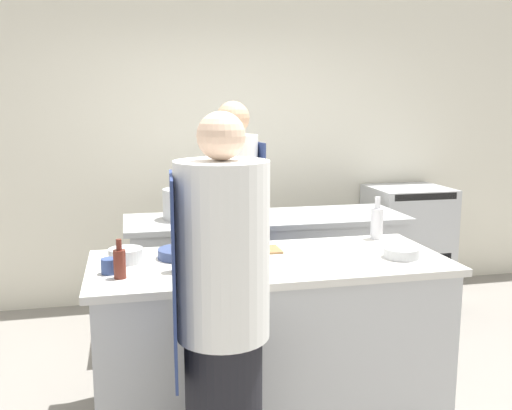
% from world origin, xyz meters
% --- Properties ---
extents(ground_plane, '(16.00, 16.00, 0.00)m').
position_xyz_m(ground_plane, '(0.00, 0.00, 0.00)').
color(ground_plane, gray).
extents(wall_back, '(8.00, 0.06, 2.80)m').
position_xyz_m(wall_back, '(0.00, 2.13, 1.40)').
color(wall_back, silver).
rests_on(wall_back, ground_plane).
extents(prep_counter, '(2.00, 0.86, 0.92)m').
position_xyz_m(prep_counter, '(0.00, 0.00, 0.46)').
color(prep_counter, '#B7BABC').
rests_on(prep_counter, ground_plane).
extents(pass_counter, '(2.17, 0.70, 0.92)m').
position_xyz_m(pass_counter, '(0.28, 1.20, 0.46)').
color(pass_counter, '#B7BABC').
rests_on(pass_counter, ground_plane).
extents(oven_range, '(0.70, 0.63, 1.02)m').
position_xyz_m(oven_range, '(1.78, 1.76, 0.51)').
color(oven_range, '#B7BABC').
rests_on(oven_range, ground_plane).
extents(chef_at_prep_near, '(0.42, 0.40, 1.76)m').
position_xyz_m(chef_at_prep_near, '(-0.39, -0.73, 0.88)').
color(chef_at_prep_near, black).
rests_on(chef_at_prep_near, ground_plane).
extents(chef_at_stove, '(0.35, 0.34, 1.80)m').
position_xyz_m(chef_at_stove, '(-0.07, 0.69, 0.92)').
color(chef_at_stove, black).
rests_on(chef_at_stove, ground_plane).
extents(bottle_olive_oil, '(0.07, 0.07, 0.20)m').
position_xyz_m(bottle_olive_oil, '(-0.40, -0.03, 1.00)').
color(bottle_olive_oil, '#B2A84C').
rests_on(bottle_olive_oil, prep_counter).
extents(bottle_vinegar, '(0.08, 0.08, 0.27)m').
position_xyz_m(bottle_vinegar, '(0.80, 0.33, 1.03)').
color(bottle_vinegar, silver).
rests_on(bottle_vinegar, prep_counter).
extents(bottle_wine, '(0.09, 0.09, 0.28)m').
position_xyz_m(bottle_wine, '(-0.51, -0.12, 1.04)').
color(bottle_wine, black).
rests_on(bottle_wine, prep_counter).
extents(bottle_cooking_oil, '(0.06, 0.06, 0.20)m').
position_xyz_m(bottle_cooking_oil, '(-0.82, -0.17, 1.00)').
color(bottle_cooking_oil, '#5B2319').
rests_on(bottle_cooking_oil, prep_counter).
extents(bowl_mixing_large, '(0.19, 0.19, 0.08)m').
position_xyz_m(bowl_mixing_large, '(-0.79, 0.12, 0.96)').
color(bowl_mixing_large, '#B7BABC').
rests_on(bowl_mixing_large, prep_counter).
extents(bowl_prep_small, '(0.26, 0.26, 0.05)m').
position_xyz_m(bowl_prep_small, '(-0.48, 0.15, 0.95)').
color(bowl_prep_small, navy).
rests_on(bowl_prep_small, prep_counter).
extents(bowl_ceramic_blue, '(0.20, 0.20, 0.06)m').
position_xyz_m(bowl_ceramic_blue, '(0.74, -0.13, 0.95)').
color(bowl_ceramic_blue, '#B7BABC').
rests_on(bowl_ceramic_blue, prep_counter).
extents(cup, '(0.08, 0.08, 0.08)m').
position_xyz_m(cup, '(-0.87, -0.08, 0.96)').
color(cup, '#33477F').
rests_on(cup, prep_counter).
extents(cutting_board, '(0.32, 0.18, 0.01)m').
position_xyz_m(cutting_board, '(-0.05, 0.19, 0.93)').
color(cutting_board, olive).
rests_on(cutting_board, prep_counter).
extents(stockpot, '(0.31, 0.31, 0.23)m').
position_xyz_m(stockpot, '(-0.36, 1.25, 1.04)').
color(stockpot, '#B7BABC').
rests_on(stockpot, pass_counter).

